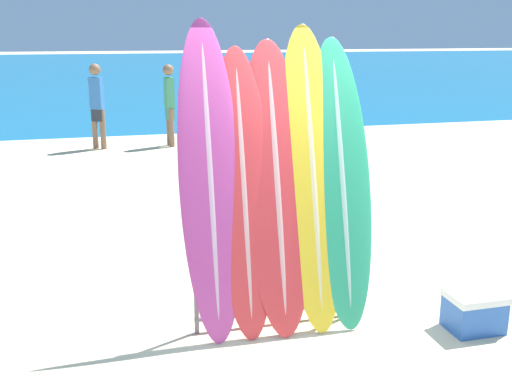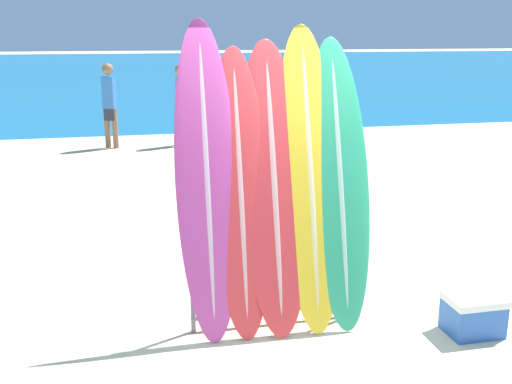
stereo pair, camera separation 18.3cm
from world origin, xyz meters
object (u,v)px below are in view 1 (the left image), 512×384
object	(u,v)px
surfboard_slot_0	(210,182)
surfboard_slot_2	(277,188)
surfboard_slot_1	(244,194)
person_near_water	(97,103)
surfboard_rack	(279,268)
surfboard_slot_3	(312,178)
surfboard_slot_4	(341,183)
person_mid_beach	(169,102)
cooler_box	(474,311)

from	to	relation	value
surfboard_slot_0	surfboard_slot_2	xyz separation A→B (m)	(0.56, -0.01, -0.08)
surfboard_slot_1	person_near_water	bearing A→B (deg)	97.64
surfboard_slot_0	surfboard_slot_2	world-z (taller)	surfboard_slot_0
surfboard_rack	surfboard_slot_3	xyz separation A→B (m)	(0.30, 0.06, 0.76)
surfboard_rack	surfboard_slot_2	world-z (taller)	surfboard_slot_2
surfboard_slot_1	surfboard_slot_4	xyz separation A→B (m)	(0.86, 0.01, 0.04)
surfboard_slot_3	person_near_water	xyz separation A→B (m)	(-1.77, 8.68, -0.28)
surfboard_slot_0	person_mid_beach	world-z (taller)	surfboard_slot_0
person_mid_beach	surfboard_slot_3	bearing A→B (deg)	-8.51
surfboard_slot_3	surfboard_slot_4	distance (m)	0.26
surfboard_slot_1	surfboard_rack	bearing A→B (deg)	-6.41
surfboard_slot_2	surfboard_slot_3	xyz separation A→B (m)	(0.32, 0.02, 0.06)
surfboard_slot_4	surfboard_slot_1	bearing A→B (deg)	-179.45
surfboard_slot_2	surfboard_rack	bearing A→B (deg)	-67.97
surfboard_slot_4	cooler_box	distance (m)	1.57
surfboard_slot_1	surfboard_slot_4	bearing A→B (deg)	0.55
surfboard_slot_0	surfboard_slot_1	world-z (taller)	surfboard_slot_0
surfboard_rack	surfboard_slot_2	distance (m)	0.70
surfboard_slot_0	cooler_box	world-z (taller)	surfboard_slot_0
surfboard_slot_0	surfboard_slot_4	size ratio (longest dim) A/B	1.06
surfboard_slot_1	cooler_box	bearing A→B (deg)	-16.78
cooler_box	surfboard_slot_4	bearing A→B (deg)	150.58
person_near_water	cooler_box	world-z (taller)	person_near_water
surfboard_slot_0	person_near_water	bearing A→B (deg)	95.88
surfboard_slot_0	surfboard_slot_3	bearing A→B (deg)	0.35
surfboard_slot_0	surfboard_slot_4	distance (m)	1.13
surfboard_slot_1	surfboard_slot_3	xyz separation A→B (m)	(0.60, 0.03, 0.09)
surfboard_slot_3	surfboard_slot_1	bearing A→B (deg)	-177.60
surfboard_rack	surfboard_slot_4	xyz separation A→B (m)	(0.56, 0.04, 0.71)
surfboard_slot_0	person_near_water	distance (m)	8.73
surfboard_slot_0	surfboard_slot_3	xyz separation A→B (m)	(0.87, 0.01, -0.02)
surfboard_slot_1	cooler_box	world-z (taller)	surfboard_slot_1
surfboard_slot_3	person_near_water	world-z (taller)	surfboard_slot_3
surfboard_rack	surfboard_slot_3	distance (m)	0.82
cooler_box	surfboard_slot_2	bearing A→B (deg)	160.11
person_near_water	cooler_box	xyz separation A→B (m)	(3.04, -9.27, -0.82)
surfboard_slot_3	person_near_water	bearing A→B (deg)	101.52
surfboard_slot_3	person_near_water	size ratio (longest dim) A/B	1.39
surfboard_slot_0	person_near_water	size ratio (longest dim) A/B	1.42
surfboard_rack	surfboard_slot_1	size ratio (longest dim) A/B	0.63
surfboard_slot_0	surfboard_slot_2	bearing A→B (deg)	-1.00
surfboard_rack	surfboard_slot_0	distance (m)	0.97
surfboard_slot_2	person_near_water	world-z (taller)	surfboard_slot_2
surfboard_slot_1	surfboard_slot_2	distance (m)	0.29
surfboard_slot_3	person_mid_beach	distance (m)	8.63
surfboard_slot_3	person_mid_beach	bearing A→B (deg)	91.53
surfboard_slot_0	surfboard_rack	bearing A→B (deg)	-5.36
surfboard_slot_0	person_mid_beach	distance (m)	8.66
person_mid_beach	person_near_water	bearing A→B (deg)	-102.08
surfboard_slot_4	person_near_water	size ratio (longest dim) A/B	1.34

